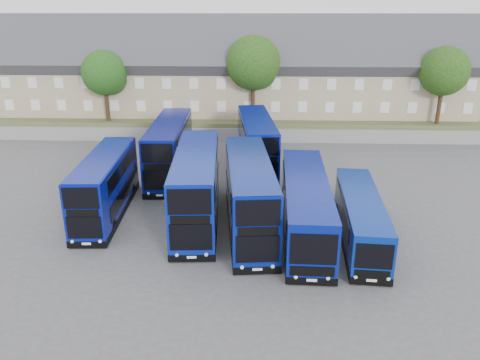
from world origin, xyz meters
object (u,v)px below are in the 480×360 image
object	(u,v)px
dd_front_left	(106,187)
tree_far	(475,62)
tree_mid	(255,65)
coach_east_a	(305,206)
dd_front_mid	(197,188)
tree_west	(106,75)
tree_east	(445,73)

from	to	relation	value
dd_front_left	tree_far	xyz separation A→B (m)	(36.31, 27.17, 5.65)
tree_mid	tree_far	size ratio (longest dim) A/B	1.06
coach_east_a	tree_mid	size ratio (longest dim) A/B	1.45
dd_front_mid	tree_far	world-z (taller)	tree_far
tree_mid	tree_far	world-z (taller)	tree_mid
tree_west	tree_east	xyz separation A→B (m)	(36.00, 0.00, 0.34)
dd_front_mid	tree_west	distance (m)	24.62
coach_east_a	tree_mid	bearing A→B (deg)	100.71
coach_east_a	tree_west	size ratio (longest dim) A/B	1.74
coach_east_a	tree_west	bearing A→B (deg)	132.98
dd_front_mid	coach_east_a	distance (m)	7.50
coach_east_a	tree_mid	xyz separation A→B (m)	(-3.55, 22.94, 6.29)
tree_west	tree_mid	xyz separation A→B (m)	(16.00, 0.50, 1.02)
tree_mid	tree_far	bearing A→B (deg)	14.04
coach_east_a	tree_far	xyz separation A→B (m)	(22.45, 29.44, 5.95)
tree_east	dd_front_left	bearing A→B (deg)	-146.35
tree_mid	tree_far	distance (m)	26.80
dd_front_mid	tree_east	distance (m)	32.00
tree_west	tree_mid	bearing A→B (deg)	1.79
dd_front_left	tree_mid	size ratio (longest dim) A/B	1.17
dd_front_left	coach_east_a	bearing A→B (deg)	-12.11
dd_front_mid	tree_west	size ratio (longest dim) A/B	1.60
dd_front_mid	tree_west	world-z (taller)	tree_west
tree_mid	dd_front_left	bearing A→B (deg)	-116.50
tree_mid	dd_front_mid	bearing A→B (deg)	-99.99
tree_west	coach_east_a	bearing A→B (deg)	-48.95
tree_far	dd_front_left	bearing A→B (deg)	-143.19
tree_west	tree_mid	distance (m)	16.04
dd_front_left	dd_front_mid	bearing A→B (deg)	-8.63
tree_east	tree_far	size ratio (longest dim) A/B	0.94
dd_front_mid	tree_mid	xyz separation A→B (m)	(3.76, 21.34, 5.70)
tree_east	dd_front_mid	bearing A→B (deg)	-138.74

